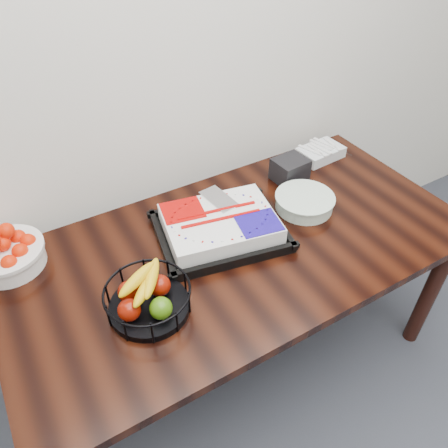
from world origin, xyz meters
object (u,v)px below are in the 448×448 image
cake_tray (220,226)px  plate_stack (304,202)px  tangerine_bowl (6,250)px  fruit_basket (148,297)px  table (240,259)px  napkin_box (290,170)px

cake_tray → plate_stack: (0.39, -0.03, -0.01)m
tangerine_bowl → fruit_basket: size_ratio=0.94×
table → cake_tray: cake_tray is taller
plate_stack → cake_tray: bearing=175.4°
fruit_basket → plate_stack: fruit_basket is taller
cake_tray → tangerine_bowl: 0.78m
table → fruit_basket: (-0.43, -0.12, 0.15)m
table → napkin_box: (0.42, 0.25, 0.14)m
table → tangerine_bowl: bearing=157.0°
cake_tray → fruit_basket: 0.43m
table → napkin_box: bearing=30.8°
tangerine_bowl → napkin_box: tangerine_bowl is taller
cake_tray → fruit_basket: size_ratio=1.93×
plate_stack → table: bearing=-171.8°
napkin_box → table: bearing=-149.2°
fruit_basket → plate_stack: (0.78, 0.17, -0.03)m
table → plate_stack: bearing=8.2°
plate_stack → napkin_box: (0.07, 0.20, 0.02)m
tangerine_bowl → fruit_basket: bearing=-51.6°
table → tangerine_bowl: tangerine_bowl is taller
tangerine_bowl → napkin_box: bearing=-3.7°
tangerine_bowl → plate_stack: size_ratio=1.06×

